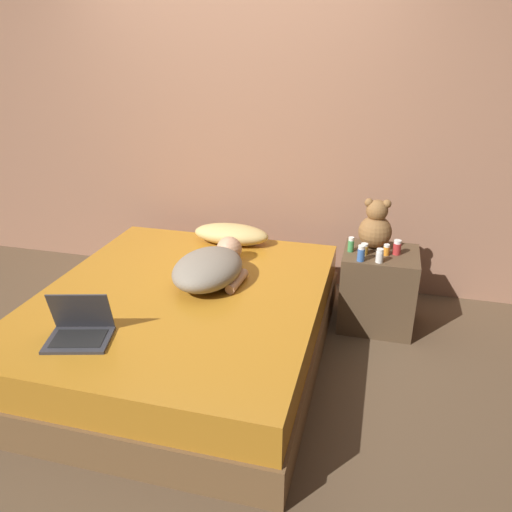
{
  "coord_description": "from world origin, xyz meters",
  "views": [
    {
      "loc": [
        1.12,
        -2.49,
        1.87
      ],
      "look_at": [
        0.41,
        0.25,
        0.63
      ],
      "focal_mm": 35.0,
      "sensor_mm": 36.0,
      "label": 1
    }
  ],
  "objects_px": {
    "teddy_bear": "(375,227)",
    "bottle_red": "(397,247)",
    "person_lying": "(211,267)",
    "laptop": "(80,329)",
    "bottle_orange": "(386,250)",
    "pillow": "(231,234)",
    "bottle_blue": "(361,253)",
    "bottle_green": "(351,245)",
    "bottle_amber": "(364,249)",
    "bottle_white": "(380,256)"
  },
  "relations": [
    {
      "from": "bottle_orange",
      "to": "bottle_red",
      "type": "height_order",
      "value": "bottle_red"
    },
    {
      "from": "laptop",
      "to": "bottle_green",
      "type": "height_order",
      "value": "laptop"
    },
    {
      "from": "bottle_blue",
      "to": "bottle_green",
      "type": "bearing_deg",
      "value": 118.47
    },
    {
      "from": "bottle_blue",
      "to": "teddy_bear",
      "type": "bearing_deg",
      "value": 74.67
    },
    {
      "from": "pillow",
      "to": "laptop",
      "type": "relative_size",
      "value": 1.55
    },
    {
      "from": "bottle_white",
      "to": "teddy_bear",
      "type": "bearing_deg",
      "value": 100.42
    },
    {
      "from": "bottle_amber",
      "to": "bottle_blue",
      "type": "relative_size",
      "value": 0.72
    },
    {
      "from": "bottle_blue",
      "to": "bottle_red",
      "type": "xyz_separation_m",
      "value": [
        0.22,
        0.17,
        -0.0
      ]
    },
    {
      "from": "bottle_amber",
      "to": "bottle_blue",
      "type": "height_order",
      "value": "bottle_blue"
    },
    {
      "from": "pillow",
      "to": "bottle_green",
      "type": "distance_m",
      "value": 0.91
    },
    {
      "from": "bottle_green",
      "to": "bottle_white",
      "type": "height_order",
      "value": "bottle_green"
    },
    {
      "from": "laptop",
      "to": "teddy_bear",
      "type": "height_order",
      "value": "teddy_bear"
    },
    {
      "from": "bottle_white",
      "to": "bottle_green",
      "type": "bearing_deg",
      "value": 145.58
    },
    {
      "from": "bottle_orange",
      "to": "teddy_bear",
      "type": "bearing_deg",
      "value": 125.95
    },
    {
      "from": "person_lying",
      "to": "bottle_orange",
      "type": "bearing_deg",
      "value": 27.61
    },
    {
      "from": "bottle_amber",
      "to": "bottle_orange",
      "type": "height_order",
      "value": "bottle_amber"
    },
    {
      "from": "pillow",
      "to": "bottle_orange",
      "type": "height_order",
      "value": "bottle_orange"
    },
    {
      "from": "bottle_blue",
      "to": "pillow",
      "type": "bearing_deg",
      "value": 162.2
    },
    {
      "from": "teddy_bear",
      "to": "bottle_amber",
      "type": "bearing_deg",
      "value": -111.36
    },
    {
      "from": "bottle_green",
      "to": "bottle_blue",
      "type": "bearing_deg",
      "value": -61.53
    },
    {
      "from": "pillow",
      "to": "bottle_green",
      "type": "height_order",
      "value": "bottle_green"
    },
    {
      "from": "bottle_amber",
      "to": "bottle_orange",
      "type": "bearing_deg",
      "value": 10.33
    },
    {
      "from": "bottle_orange",
      "to": "bottle_blue",
      "type": "height_order",
      "value": "bottle_blue"
    },
    {
      "from": "bottle_green",
      "to": "bottle_blue",
      "type": "distance_m",
      "value": 0.16
    },
    {
      "from": "laptop",
      "to": "bottle_red",
      "type": "bearing_deg",
      "value": 24.35
    },
    {
      "from": "bottle_amber",
      "to": "bottle_white",
      "type": "height_order",
      "value": "bottle_white"
    },
    {
      "from": "person_lying",
      "to": "bottle_green",
      "type": "height_order",
      "value": "bottle_green"
    },
    {
      "from": "person_lying",
      "to": "laptop",
      "type": "xyz_separation_m",
      "value": [
        -0.43,
        -0.8,
        -0.04
      ]
    },
    {
      "from": "bottle_amber",
      "to": "teddy_bear",
      "type": "bearing_deg",
      "value": 68.64
    },
    {
      "from": "bottle_white",
      "to": "bottle_blue",
      "type": "distance_m",
      "value": 0.12
    },
    {
      "from": "laptop",
      "to": "person_lying",
      "type": "bearing_deg",
      "value": 46.38
    },
    {
      "from": "bottle_amber",
      "to": "bottle_white",
      "type": "xyz_separation_m",
      "value": [
        0.1,
        -0.1,
        0.01
      ]
    },
    {
      "from": "bottle_amber",
      "to": "bottle_orange",
      "type": "distance_m",
      "value": 0.15
    },
    {
      "from": "bottle_orange",
      "to": "bottle_red",
      "type": "relative_size",
      "value": 0.75
    },
    {
      "from": "bottle_orange",
      "to": "laptop",
      "type": "bearing_deg",
      "value": -139.88
    },
    {
      "from": "pillow",
      "to": "bottle_amber",
      "type": "bearing_deg",
      "value": -11.43
    },
    {
      "from": "bottle_amber",
      "to": "bottle_blue",
      "type": "xyz_separation_m",
      "value": [
        -0.01,
        -0.11,
        0.01
      ]
    },
    {
      "from": "bottle_orange",
      "to": "person_lying",
      "type": "bearing_deg",
      "value": -156.49
    },
    {
      "from": "pillow",
      "to": "bottle_blue",
      "type": "height_order",
      "value": "bottle_blue"
    },
    {
      "from": "person_lying",
      "to": "bottle_white",
      "type": "xyz_separation_m",
      "value": [
        1.02,
        0.33,
        0.05
      ]
    },
    {
      "from": "teddy_bear",
      "to": "bottle_red",
      "type": "relative_size",
      "value": 3.45
    },
    {
      "from": "laptop",
      "to": "bottle_orange",
      "type": "relative_size",
      "value": 4.89
    },
    {
      "from": "laptop",
      "to": "bottle_blue",
      "type": "bearing_deg",
      "value": 24.73
    },
    {
      "from": "bottle_blue",
      "to": "laptop",
      "type": "bearing_deg",
      "value": -140.05
    },
    {
      "from": "teddy_bear",
      "to": "laptop",
      "type": "bearing_deg",
      "value": -135.62
    },
    {
      "from": "laptop",
      "to": "bottle_red",
      "type": "distance_m",
      "value": 2.03
    },
    {
      "from": "laptop",
      "to": "bottle_blue",
      "type": "relative_size",
      "value": 3.44
    },
    {
      "from": "bottle_orange",
      "to": "bottle_green",
      "type": "distance_m",
      "value": 0.23
    },
    {
      "from": "person_lying",
      "to": "bottle_green",
      "type": "bearing_deg",
      "value": 33.32
    },
    {
      "from": "person_lying",
      "to": "bottle_red",
      "type": "relative_size",
      "value": 7.5
    }
  ]
}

